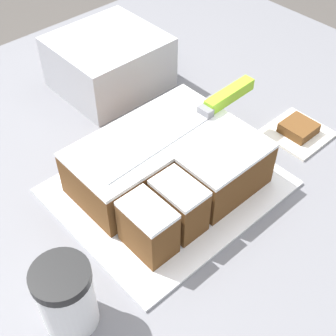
{
  "coord_description": "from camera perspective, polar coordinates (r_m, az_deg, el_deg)",
  "views": [
    {
      "loc": [
        -0.39,
        -0.5,
        1.57
      ],
      "look_at": [
        -0.01,
        -0.09,
        1.01
      ],
      "focal_mm": 50.0,
      "sensor_mm": 36.0,
      "label": 1
    }
  ],
  "objects": [
    {
      "name": "countertop",
      "position": [
        1.26,
        -2.56,
        -14.74
      ],
      "size": [
        1.4,
        1.1,
        0.96
      ],
      "color": "slate",
      "rests_on": "ground_plane"
    },
    {
      "name": "cake_board",
      "position": [
        0.83,
        0.0,
        -2.32
      ],
      "size": [
        0.37,
        0.31,
        0.01
      ],
      "color": "white",
      "rests_on": "countertop"
    },
    {
      "name": "cake",
      "position": [
        0.8,
        0.06,
        0.24
      ],
      "size": [
        0.29,
        0.23,
        0.09
      ],
      "color": "brown",
      "rests_on": "cake_board"
    },
    {
      "name": "knife",
      "position": [
        0.84,
        5.52,
        7.52
      ],
      "size": [
        0.35,
        0.04,
        0.02
      ],
      "rotation": [
        0.0,
        0.0,
        3.18
      ],
      "color": "silver",
      "rests_on": "cake"
    },
    {
      "name": "coffee_cup",
      "position": [
        0.65,
        -12.29,
        -15.12
      ],
      "size": [
        0.08,
        0.08,
        0.12
      ],
      "color": "white",
      "rests_on": "countertop"
    },
    {
      "name": "paper_napkin",
      "position": [
        0.97,
        15.49,
        4.12
      ],
      "size": [
        0.11,
        0.11,
        0.01
      ],
      "color": "white",
      "rests_on": "countertop"
    },
    {
      "name": "brownie",
      "position": [
        0.96,
        15.64,
        4.72
      ],
      "size": [
        0.06,
        0.06,
        0.02
      ],
      "color": "brown",
      "rests_on": "paper_napkin"
    },
    {
      "name": "storage_box",
      "position": [
        1.04,
        -7.2,
        12.65
      ],
      "size": [
        0.22,
        0.2,
        0.12
      ],
      "color": "#B2B2B7",
      "rests_on": "countertop"
    }
  ]
}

